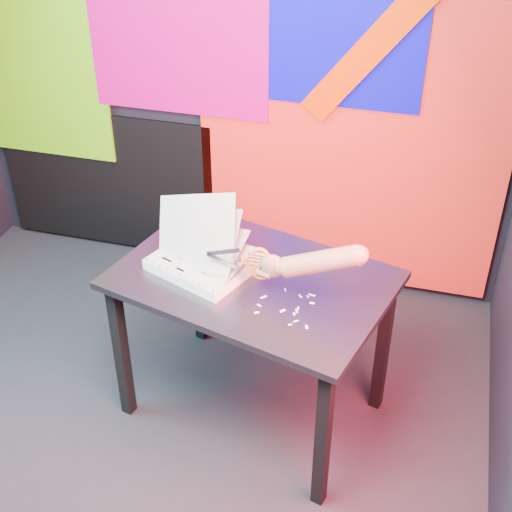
% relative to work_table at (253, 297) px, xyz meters
% --- Properties ---
extents(room, '(3.01, 3.01, 2.71)m').
position_rel_work_table_xyz_m(room, '(-0.44, -0.39, 0.70)').
color(room, black).
rests_on(room, ground).
extents(backdrop, '(2.88, 0.05, 2.08)m').
position_rel_work_table_xyz_m(backdrop, '(-0.38, 1.07, 0.31)').
color(backdrop, red).
rests_on(backdrop, ground).
extents(work_table, '(1.24, 0.98, 0.75)m').
position_rel_work_table_xyz_m(work_table, '(0.00, 0.00, 0.00)').
color(work_table, black).
rests_on(work_table, ground).
extents(printout_stack, '(0.46, 0.41, 0.36)m').
position_rel_work_table_xyz_m(printout_stack, '(-0.22, -0.00, 0.13)').
color(printout_stack, white).
rests_on(printout_stack, work_table).
extents(scissors, '(0.26, 0.02, 0.15)m').
position_rel_work_table_xyz_m(scissors, '(0.04, -0.10, 0.24)').
color(scissors, '#9395A9').
rests_on(scissors, printout_stack).
extents(hand_forearm, '(0.45, 0.10, 0.21)m').
position_rel_work_table_xyz_m(hand_forearm, '(0.26, -0.11, 0.30)').
color(hand_forearm, '#997353').
rests_on(hand_forearm, work_table).
extents(paper_clippings, '(0.22, 0.22, 0.00)m').
position_rel_work_table_xyz_m(paper_clippings, '(0.19, -0.15, 0.10)').
color(paper_clippings, white).
rests_on(paper_clippings, work_table).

